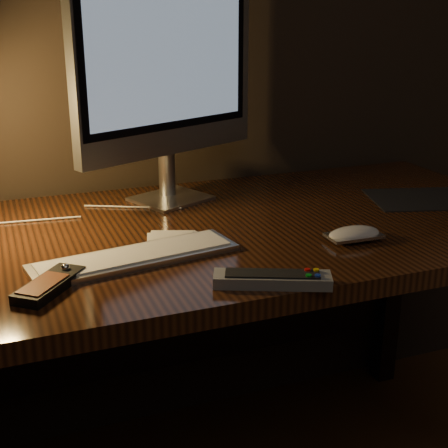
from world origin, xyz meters
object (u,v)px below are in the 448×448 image
object	(u,v)px
keyboard	(135,256)
tv_remote	(272,279)
media_remote	(49,284)
monitor	(168,68)
mouse	(354,236)
desk	(198,269)

from	to	relation	value
keyboard	tv_remote	xyz separation A→B (m)	(0.20, -0.20, 0.00)
keyboard	tv_remote	world-z (taller)	tv_remote
media_remote	tv_remote	world-z (taller)	media_remote
media_remote	tv_remote	xyz separation A→B (m)	(0.37, -0.12, 0.00)
monitor	keyboard	distance (m)	0.51
keyboard	tv_remote	distance (m)	0.28
monitor	tv_remote	world-z (taller)	monitor
monitor	media_remote	world-z (taller)	monitor
monitor	mouse	size ratio (longest dim) A/B	4.80
desk	tv_remote	size ratio (longest dim) A/B	7.65
keyboard	mouse	size ratio (longest dim) A/B	3.49
desk	tv_remote	world-z (taller)	tv_remote
monitor	tv_remote	bearing A→B (deg)	-112.09
mouse	tv_remote	size ratio (longest dim) A/B	0.55
keyboard	mouse	world-z (taller)	mouse
monitor	media_remote	distance (m)	0.64
keyboard	media_remote	world-z (taller)	media_remote
mouse	media_remote	world-z (taller)	media_remote
monitor	keyboard	bearing A→B (deg)	-140.60
desk	keyboard	world-z (taller)	keyboard
desk	mouse	xyz separation A→B (m)	(0.26, -0.26, 0.14)
desk	mouse	bearing A→B (deg)	-45.82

